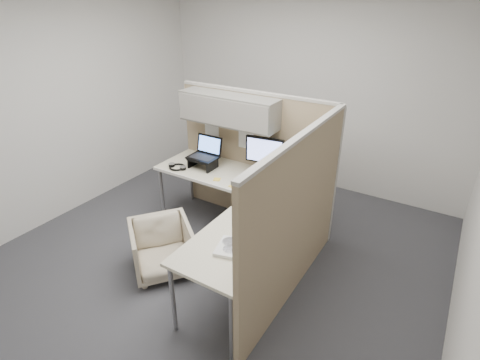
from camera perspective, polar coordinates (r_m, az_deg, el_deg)
The scene contains 18 objects.
ground at distance 4.25m, azimuth -2.98°, elevation -11.27°, with size 4.50×4.50×0.00m, color #35353A.
partition_back at distance 4.43m, azimuth 0.46°, elevation 6.72°, with size 2.00×0.36×1.63m.
partition_right at distance 3.38m, azimuth 8.79°, elevation -5.78°, with size 0.07×2.03×1.63m.
desk at distance 3.90m, azimuth -0.65°, elevation -2.93°, with size 2.00×1.98×0.73m.
office_chair at distance 3.95m, azimuth -11.84°, elevation -9.76°, with size 0.59×0.55×0.60m, color #B6AE91.
monitor_left at distance 4.17m, azimuth 3.75°, elevation 4.00°, with size 0.44×0.20×0.47m.
monitor_right at distance 3.91m, azimuth 8.93°, elevation 2.06°, with size 0.35×0.32×0.47m.
laptop_station at distance 4.48m, azimuth -5.46°, elevation 3.66°, with size 0.35×0.30×0.36m.
keyboard at distance 4.05m, azimuth 1.70°, elevation -0.79°, with size 0.45×0.15×0.02m, color black.
mouse at distance 3.85m, azimuth 5.59°, elevation -2.45°, with size 0.09×0.06×0.03m, color black.
travel_mug at distance 4.13m, azimuth 5.14°, elevation 0.69°, with size 0.08×0.08×0.16m.
soda_can_green at distance 3.70m, azimuth 8.06°, elevation -3.13°, with size 0.07×0.07×0.12m, color #268C1E.
soda_can_silver at distance 3.99m, azimuth 7.26°, elevation -0.72°, with size 0.07×0.07×0.12m, color #1E3FA5.
sticky_note_a at distance 4.20m, azimuth -3.54°, elevation 0.10°, with size 0.08×0.08×0.01m, color yellow.
sticky_note_b at distance 4.05m, azimuth -1.07°, elevation -0.93°, with size 0.08×0.08×0.01m, color yellow.
headphones at distance 4.53m, azimuth -9.54°, elevation 1.98°, with size 0.25×0.20×0.04m.
paper_stack at distance 3.11m, azimuth -1.49°, elevation -10.24°, with size 0.27×0.31×0.03m.
desk_clock at distance 3.33m, azimuth 1.93°, elevation -6.82°, with size 0.06×0.09×0.09m.
Camera 1 is at (1.94, -2.73, 2.62)m, focal length 28.00 mm.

